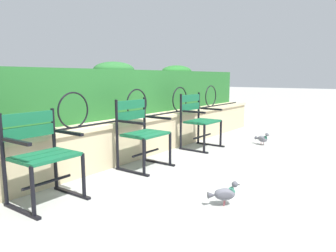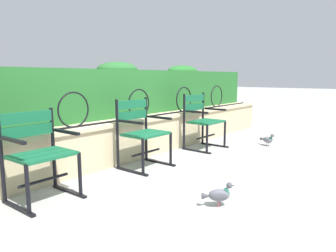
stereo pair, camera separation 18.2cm
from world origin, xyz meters
name	(u,v)px [view 2 (the right image)]	position (x,y,z in m)	size (l,w,h in m)	color
ground_plane	(177,171)	(0.00, 0.00, 0.00)	(60.00, 60.00, 0.00)	#9E9E99
stone_wall	(126,139)	(0.00, 0.92, 0.29)	(7.53, 0.41, 0.57)	#C6B289
iron_arch_fence	(113,109)	(-0.28, 0.84, 0.74)	(6.99, 0.02, 0.42)	black
hedge_row	(104,92)	(-0.01, 1.35, 0.94)	(7.38, 0.52, 0.81)	#236028
park_chair_left	(38,152)	(-1.52, 0.48, 0.46)	(0.57, 0.53, 0.84)	#145B38
park_chair_centre	(141,131)	(-0.12, 0.49, 0.46)	(0.57, 0.53, 0.88)	#145B38
park_chair_right	(202,120)	(1.27, 0.47, 0.47)	(0.58, 0.52, 0.89)	#145B38
pigeon_near_chairs	(219,194)	(-0.61, -0.93, 0.11)	(0.23, 0.24, 0.22)	#5B5B66
pigeon_far_side	(268,139)	(2.10, -0.30, 0.11)	(0.17, 0.28, 0.22)	slate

